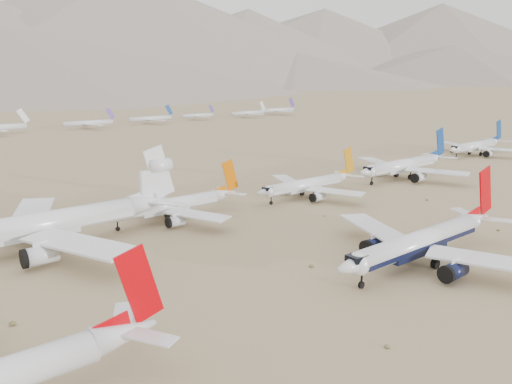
% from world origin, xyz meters
% --- Properties ---
extents(ground, '(7000.00, 7000.00, 0.00)m').
position_xyz_m(ground, '(0.00, 0.00, 0.00)').
color(ground, '#836B4C').
rests_on(ground, ground).
extents(main_airliner, '(51.68, 50.48, 18.24)m').
position_xyz_m(main_airliner, '(-10.09, 1.06, 5.01)').
color(main_airliner, silver).
rests_on(main_airliner, ground).
extents(row2_navy_widebody, '(50.40, 49.29, 17.93)m').
position_xyz_m(row2_navy_widebody, '(62.24, 56.16, 5.01)').
color(row2_navy_widebody, silver).
rests_on(row2_navy_widebody, ground).
extents(row2_gold_tail, '(41.22, 40.31, 14.68)m').
position_xyz_m(row2_gold_tail, '(12.47, 58.20, 4.10)').
color(row2_gold_tail, silver).
rests_on(row2_gold_tail, ground).
extents(row2_orange_tail, '(41.52, 40.62, 14.81)m').
position_xyz_m(row2_orange_tail, '(-35.10, 63.09, 4.16)').
color(row2_orange_tail, silver).
rests_on(row2_orange_tail, ground).
extents(row2_white_trijet, '(60.71, 59.33, 21.51)m').
position_xyz_m(row2_white_trijet, '(-68.04, 60.33, 6.23)').
color(row2_white_trijet, silver).
rests_on(row2_white_trijet, ground).
extents(row2_blue_far, '(45.94, 44.92, 16.32)m').
position_xyz_m(row2_blue_far, '(136.95, 66.86, 4.55)').
color(row2_blue_far, silver).
rests_on(row2_blue_far, ground).
extents(distant_storage_row, '(512.47, 50.79, 16.24)m').
position_xyz_m(distant_storage_row, '(-14.12, 308.87, 4.37)').
color(distant_storage_row, silver).
rests_on(distant_storage_row, ground).
extents(foothills, '(4637.50, 1395.00, 155.00)m').
position_xyz_m(foothills, '(526.68, 1100.00, 67.15)').
color(foothills, slate).
rests_on(foothills, ground).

